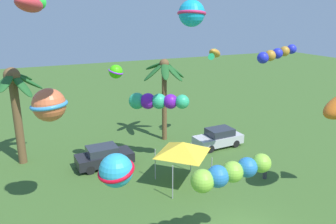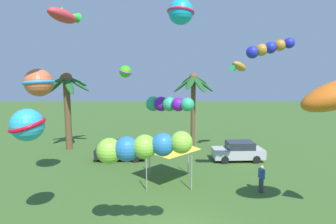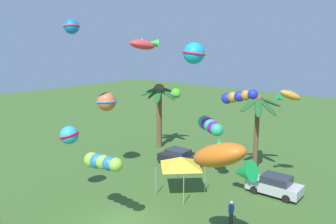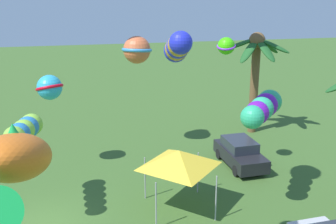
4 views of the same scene
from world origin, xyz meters
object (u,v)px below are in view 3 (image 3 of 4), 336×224
(parked_car_1, at_px, (179,157))
(kite_ball_5, at_px, (69,135))
(kite_ball_4, at_px, (176,93))
(kite_tube_2, at_px, (210,125))
(festival_tent, at_px, (181,162))
(kite_ball_3, at_px, (194,53))
(kite_ball_6, at_px, (107,102))
(kite_fish_1, at_px, (222,157))
(kite_tube_9, at_px, (238,97))
(kite_fish_10, at_px, (144,44))
(spectator_0, at_px, (231,213))
(kite_fish_0, at_px, (289,96))
(parked_car_0, at_px, (275,185))
(palm_tree_1, at_px, (160,101))
(palm_tree_0, at_px, (258,113))
(kite_ball_7, at_px, (72,27))
(kite_tube_8, at_px, (102,162))

(parked_car_1, distance_m, kite_ball_5, 11.00)
(kite_ball_4, bearing_deg, kite_tube_2, 13.06)
(kite_ball_4, bearing_deg, kite_ball_5, -106.79)
(festival_tent, bearing_deg, kite_ball_4, 134.17)
(kite_ball_3, distance_m, kite_ball_6, 9.27)
(kite_fish_1, height_order, kite_ball_3, kite_ball_3)
(kite_tube_2, xyz_separation_m, kite_tube_9, (5.43, -5.34, 3.57))
(festival_tent, relative_size, kite_ball_6, 1.17)
(kite_ball_6, height_order, kite_fish_10, kite_fish_10)
(parked_car_1, bearing_deg, kite_tube_9, -33.42)
(spectator_0, distance_m, kite_tube_9, 7.25)
(kite_fish_0, bearing_deg, kite_ball_6, -154.66)
(parked_car_0, height_order, festival_tent, festival_tent)
(parked_car_1, bearing_deg, kite_fish_10, -171.54)
(parked_car_1, relative_size, kite_ball_4, 3.09)
(palm_tree_1, relative_size, kite_ball_5, 3.51)
(palm_tree_0, relative_size, kite_ball_7, 4.37)
(spectator_0, distance_m, kite_ball_6, 13.88)
(palm_tree_1, xyz_separation_m, kite_tube_2, (8.86, -3.79, -0.55))
(kite_ball_7, distance_m, kite_fish_10, 8.62)
(spectator_0, xyz_separation_m, kite_tube_2, (-5.35, 5.44, 3.68))
(festival_tent, bearing_deg, palm_tree_1, 139.48)
(kite_ball_3, xyz_separation_m, kite_tube_8, (-1.81, -6.88, -6.43))
(kite_ball_7, bearing_deg, parked_car_1, 74.15)
(kite_ball_3, relative_size, kite_ball_7, 1.47)
(kite_ball_4, distance_m, kite_ball_5, 9.40)
(kite_ball_5, distance_m, kite_ball_6, 5.48)
(parked_car_1, xyz_separation_m, kite_fish_10, (-3.74, -0.56, 10.15))
(parked_car_0, xyz_separation_m, kite_ball_7, (-11.83, -8.75, 11.44))
(parked_car_1, distance_m, kite_tube_8, 11.73)
(kite_fish_0, xyz_separation_m, kite_tube_8, (-6.66, -11.97, -3.37))
(kite_fish_10, bearing_deg, kite_ball_7, -82.01)
(kite_tube_2, relative_size, kite_ball_5, 1.83)
(kite_fish_1, relative_size, kite_ball_4, 2.91)
(parked_car_0, height_order, kite_ball_4, kite_ball_4)
(parked_car_1, xyz_separation_m, kite_fish_1, (10.76, -10.18, 5.09))
(parked_car_1, xyz_separation_m, festival_tent, (3.83, -4.56, 1.72))
(kite_ball_5, bearing_deg, kite_fish_0, 44.61)
(parked_car_1, height_order, kite_tube_8, kite_tube_8)
(kite_ball_4, height_order, kite_tube_9, kite_tube_9)
(kite_tube_2, xyz_separation_m, kite_ball_3, (0.81, -3.40, 5.87))
(kite_ball_7, xyz_separation_m, kite_tube_9, (11.69, 2.96, -4.13))
(kite_ball_5, xyz_separation_m, kite_ball_7, (-0.65, 1.12, 7.55))
(kite_tube_2, bearing_deg, kite_tube_9, -44.57)
(parked_car_1, relative_size, kite_tube_8, 1.08)
(kite_fish_1, bearing_deg, parked_car_0, 98.49)
(kite_tube_9, bearing_deg, kite_ball_5, -159.70)
(kite_ball_4, bearing_deg, kite_fish_0, 15.47)
(palm_tree_0, distance_m, kite_ball_4, 7.12)
(kite_ball_3, bearing_deg, kite_fish_0, 46.41)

